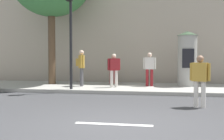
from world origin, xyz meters
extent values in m
plane|color=#38383A|center=(0.00, 0.00, 0.00)|extent=(80.00, 80.00, 0.00)
cube|color=#9E9B93|center=(0.00, 7.00, 0.07)|extent=(36.00, 4.00, 0.15)
cube|color=silver|center=(0.00, 0.00, 0.00)|extent=(1.80, 0.16, 0.01)
cube|color=#B7A893|center=(0.00, 12.00, 4.67)|extent=(36.00, 5.00, 9.35)
cylinder|color=black|center=(-2.80, 5.35, 2.04)|extent=(0.12, 0.12, 3.77)
cylinder|color=#9E9B93|center=(2.30, 7.60, 1.37)|extent=(0.91, 0.91, 2.44)
cone|color=#334C33|center=(2.30, 7.60, 2.69)|extent=(1.00, 1.00, 0.20)
cube|color=black|center=(2.30, 7.14, 1.49)|extent=(0.55, 0.02, 0.90)
cylinder|color=brown|center=(-4.53, 7.43, 1.90)|extent=(0.37, 0.37, 3.49)
cylinder|color=silver|center=(2.12, 2.61, 0.40)|extent=(0.14, 0.14, 0.80)
cylinder|color=silver|center=(2.33, 2.53, 0.40)|extent=(0.14, 0.14, 0.80)
cube|color=#B78C33|center=(2.23, 2.57, 1.09)|extent=(0.50, 0.39, 0.57)
cylinder|color=#B78C33|center=(1.98, 2.67, 1.09)|extent=(0.09, 0.09, 0.54)
cylinder|color=#B78C33|center=(2.47, 2.47, 1.09)|extent=(0.09, 0.09, 0.54)
sphere|color=#8C664C|center=(2.23, 2.57, 1.48)|extent=(0.22, 0.22, 0.22)
cube|color=#B78C33|center=(2.29, 2.73, 1.06)|extent=(0.32, 0.25, 0.36)
cylinder|color=silver|center=(-0.99, 6.46, 0.54)|extent=(0.14, 0.14, 0.78)
cylinder|color=silver|center=(-1.18, 6.35, 0.54)|extent=(0.14, 0.14, 0.78)
cube|color=maroon|center=(-1.08, 6.41, 1.21)|extent=(0.51, 0.44, 0.55)
cylinder|color=maroon|center=(-0.86, 6.55, 1.21)|extent=(0.09, 0.09, 0.53)
cylinder|color=maroon|center=(-1.31, 6.27, 1.21)|extent=(0.09, 0.09, 0.53)
sphere|color=beige|center=(-1.08, 6.41, 1.59)|extent=(0.21, 0.21, 0.21)
cylinder|color=maroon|center=(-1.31, 8.01, 0.53)|extent=(0.14, 0.14, 0.77)
cylinder|color=maroon|center=(-1.52, 8.02, 0.53)|extent=(0.14, 0.14, 0.77)
cube|color=#1E5938|center=(-1.41, 8.02, 1.19)|extent=(0.43, 0.25, 0.54)
cylinder|color=#1E5938|center=(-1.16, 8.01, 1.19)|extent=(0.09, 0.09, 0.52)
cylinder|color=#1E5938|center=(-1.67, 8.02, 1.19)|extent=(0.09, 0.09, 0.52)
sphere|color=tan|center=(-1.41, 8.02, 1.56)|extent=(0.21, 0.21, 0.21)
cylinder|color=maroon|center=(0.62, 7.18, 0.56)|extent=(0.14, 0.14, 0.81)
cylinder|color=maroon|center=(0.41, 7.17, 0.56)|extent=(0.14, 0.14, 0.81)
cube|color=silver|center=(0.52, 7.17, 1.25)|extent=(0.44, 0.26, 0.58)
cylinder|color=silver|center=(0.78, 7.18, 1.25)|extent=(0.09, 0.09, 0.55)
cylinder|color=silver|center=(0.26, 7.16, 1.25)|extent=(0.09, 0.09, 0.55)
sphere|color=beige|center=(0.52, 7.17, 1.65)|extent=(0.22, 0.22, 0.22)
cylinder|color=#4C4C51|center=(-2.72, 6.76, 0.59)|extent=(0.14, 0.14, 0.87)
cylinder|color=#4C4C51|center=(-2.69, 6.54, 0.59)|extent=(0.14, 0.14, 0.87)
cube|color=#B78C33|center=(-2.70, 6.65, 1.33)|extent=(0.30, 0.48, 0.62)
cylinder|color=#B78C33|center=(-2.74, 6.92, 1.33)|extent=(0.09, 0.09, 0.59)
cylinder|color=#B78C33|center=(-2.66, 6.39, 1.33)|extent=(0.09, 0.09, 0.59)
sphere|color=beige|center=(-2.70, 6.65, 1.76)|extent=(0.24, 0.24, 0.24)
cube|color=#B78C33|center=(-2.88, 6.63, 1.30)|extent=(0.20, 0.30, 0.36)
camera|label=1|loc=(1.06, -6.16, 1.53)|focal=44.35mm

